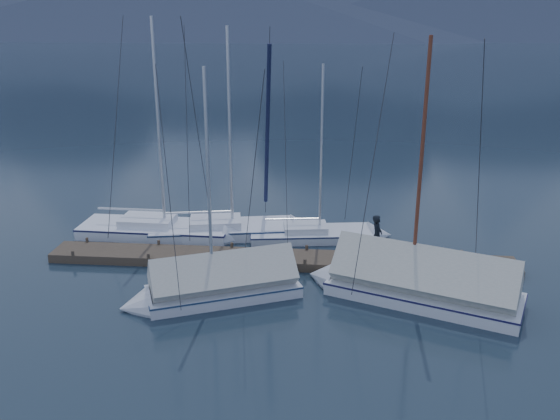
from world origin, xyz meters
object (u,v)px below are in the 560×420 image
(sailboat_open_mid, at_px, (244,231))
(person, at_px, (377,236))
(sailboat_open_left, at_px, (177,232))
(sailboat_covered_near, at_px, (407,284))
(sailboat_covered_far, at_px, (209,288))
(sailboat_open_right, at_px, (329,235))

(sailboat_open_mid, bearing_deg, person, -25.89)
(sailboat_open_left, height_order, sailboat_covered_near, sailboat_open_left)
(sailboat_covered_near, height_order, person, sailboat_covered_near)
(sailboat_open_mid, relative_size, sailboat_covered_far, 1.13)
(sailboat_covered_near, relative_size, person, 5.88)
(sailboat_open_left, relative_size, person, 6.16)
(sailboat_open_right, height_order, sailboat_covered_far, sailboat_covered_far)
(sailboat_open_left, height_order, sailboat_open_right, sailboat_open_left)
(sailboat_open_left, bearing_deg, sailboat_covered_far, -65.76)
(sailboat_covered_far, bearing_deg, sailboat_covered_near, 6.57)
(sailboat_open_right, distance_m, sailboat_covered_far, 7.28)
(sailboat_open_mid, bearing_deg, sailboat_covered_far, -92.56)
(sailboat_open_mid, xyz_separation_m, person, (5.54, -2.69, 0.99))
(sailboat_open_left, bearing_deg, sailboat_open_right, 2.38)
(sailboat_open_left, relative_size, sailboat_covered_far, 1.18)
(sailboat_covered_near, bearing_deg, sailboat_open_mid, 139.65)
(person, bearing_deg, sailboat_open_mid, 78.03)
(sailboat_open_left, height_order, person, sailboat_open_left)
(sailboat_covered_near, bearing_deg, sailboat_covered_far, -173.43)
(sailboat_covered_near, relative_size, sailboat_covered_far, 1.13)
(sailboat_covered_far, bearing_deg, sailboat_open_left, 114.24)
(sailboat_open_right, xyz_separation_m, sailboat_covered_far, (-4.00, -6.08, 0.27))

